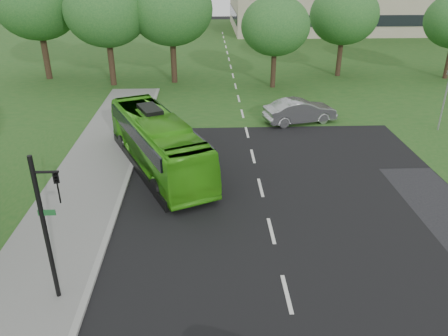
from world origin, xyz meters
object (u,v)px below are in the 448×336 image
Objects in this scene: tree_park_d at (344,15)px; tree_park_a at (106,11)px; sedan at (300,111)px; traffic_light at (49,220)px; tree_park_f at (37,4)px; tree_park_b at (171,10)px; bus at (158,142)px; tree_park_c at (275,26)px; camera_pole at (446,92)px.

tree_park_a is at bearing -173.18° from tree_park_d.
sedan is 0.94× the size of traffic_light.
tree_park_f reaches higher than tree_park_d.
tree_park_b reaches higher than traffic_light.
bus is at bearing 112.81° from sedan.
sedan is at bearing -35.56° from tree_park_a.
tree_park_a is at bearing 174.63° from tree_park_c.
tree_park_b reaches higher than camera_pole.
camera_pole is (19.13, -13.76, -3.94)m from tree_park_b.
camera_pole is at bearing -35.73° from tree_park_b.
sedan is (22.28, -13.71, -6.12)m from tree_park_f.
tree_park_a reaches higher than tree_park_d.
traffic_light is 26.49m from camera_pole.
tree_park_b is at bearing -173.39° from tree_park_d.
tree_park_a is 19.84m from bus.
tree_park_d is 2.08× the size of camera_pole.
camera_pole is (18.85, 5.21, 1.16)m from bus.
tree_park_d reaches higher than camera_pole.
tree_park_c is (9.19, -2.14, -1.18)m from tree_park_b.
tree_park_a is 5.73m from tree_park_b.
tree_park_f is 2.46× the size of camera_pole.
tree_park_d is 28.94m from tree_park_f.
tree_park_d is 1.67× the size of sedan.
tree_park_c is 22.12m from tree_park_f.
tree_park_a is 1.21× the size of tree_park_c.
tree_park_b is 0.96× the size of tree_park_f.
bus is (5.96, -18.23, -5.06)m from tree_park_a.
tree_park_d reaches higher than tree_park_c.
tree_park_f is 26.87m from sedan.
tree_park_b is at bearing 7.45° from tree_park_a.
tree_park_b is at bearing 168.65° from camera_pole.
tree_park_f is 33.39m from traffic_light.
traffic_light is at bearing -126.79° from bus.
tree_park_b is 1.13× the size of tree_park_d.
traffic_light is (-11.30, -27.45, -2.20)m from tree_park_c.
tree_park_d is (16.41, 1.90, -0.76)m from tree_park_b.
tree_park_c reaches higher than camera_pole.
traffic_light reaches higher than sedan.
tree_park_d is at bearing 29.25° from tree_park_c.
tree_park_f reaches higher than tree_park_b.
tree_park_b is at bearing 166.88° from tree_park_c.
traffic_light is (-18.51, -31.49, -2.63)m from tree_park_d.
tree_park_f is 0.94× the size of bus.
tree_park_f reaches higher than bus.
tree_park_c is at bearing 154.92° from camera_pole.
tree_park_c is 29.77m from traffic_light.
tree_park_c reaches higher than bus.
bus is (-16.13, -20.87, -4.34)m from tree_park_d.
tree_park_f is 25.09m from bus.
tree_park_a is 22.26m from tree_park_d.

